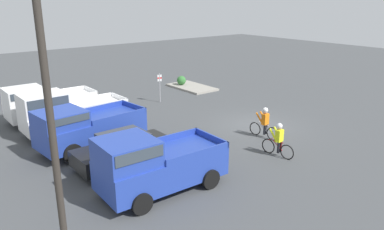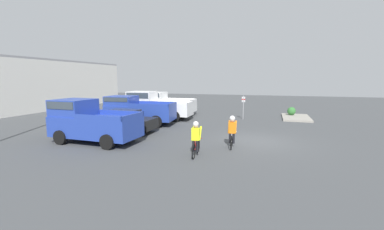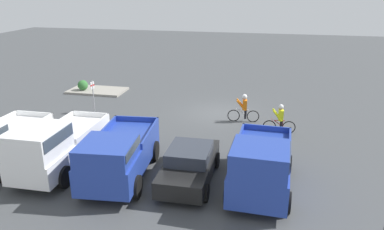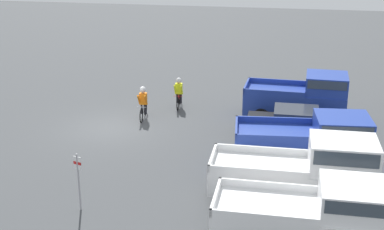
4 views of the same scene
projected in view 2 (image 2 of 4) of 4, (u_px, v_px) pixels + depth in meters
name	position (u px, v px, depth m)	size (l,w,h in m)	color
ground_plane	(256.00, 141.00, 14.43)	(80.00, 80.00, 0.00)	#424447
pickup_truck_0	(90.00, 121.00, 14.14)	(2.43, 4.88, 2.34)	#233D9E
sedan_0	(123.00, 121.00, 16.75)	(2.01, 4.29, 1.46)	black
pickup_truck_1	(136.00, 110.00, 19.47)	(2.68, 5.27, 2.16)	#233D9E
pickup_truck_2	(154.00, 105.00, 22.10)	(2.22, 5.53, 2.37)	white
pickup_truck_3	(165.00, 103.00, 24.82)	(2.29, 5.05, 2.15)	white
cyclist_0	(232.00, 130.00, 13.15)	(1.81, 0.49, 1.65)	black
cyclist_1	(196.00, 138.00, 11.66)	(1.72, 0.49, 1.62)	black
fire_lane_sign	(243.00, 105.00, 21.82)	(0.11, 0.29, 2.05)	#9E9EA3
curb_island	(296.00, 118.00, 22.55)	(4.07, 2.28, 0.15)	gray
shrub	(291.00, 111.00, 23.48)	(0.74, 0.74, 0.74)	#337033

